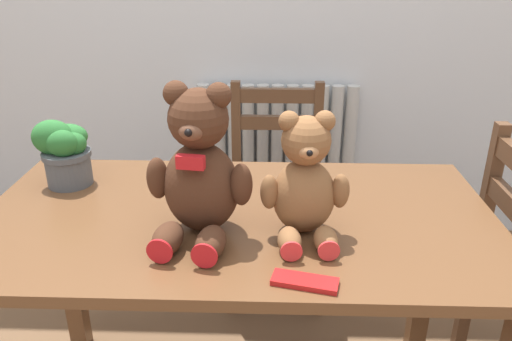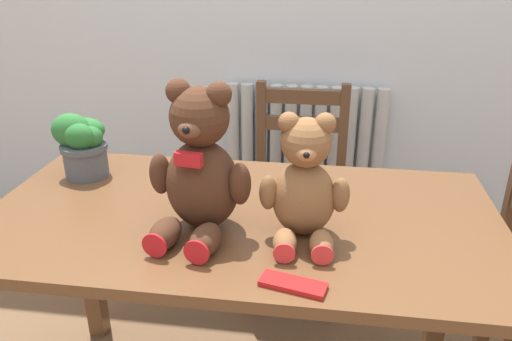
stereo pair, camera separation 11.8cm
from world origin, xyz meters
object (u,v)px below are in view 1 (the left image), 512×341
object	(u,v)px
teddy_bear_left	(199,171)
chocolate_bar	(305,282)
potted_plant	(64,151)
wooden_chair_behind	(276,187)
teddy_bear_right	(305,183)

from	to	relation	value
teddy_bear_left	chocolate_bar	world-z (taller)	teddy_bear_left
potted_plant	chocolate_bar	world-z (taller)	potted_plant
wooden_chair_behind	teddy_bear_left	xyz separation A→B (m)	(-0.19, -0.86, 0.45)
teddy_bear_right	wooden_chair_behind	bearing A→B (deg)	-89.76
potted_plant	chocolate_bar	xyz separation A→B (m)	(0.67, -0.47, -0.10)
teddy_bear_right	chocolate_bar	xyz separation A→B (m)	(-0.01, -0.21, -0.13)
teddy_bear_right	potted_plant	xyz separation A→B (m)	(-0.68, 0.26, -0.03)
wooden_chair_behind	chocolate_bar	bearing A→B (deg)	92.80
wooden_chair_behind	chocolate_bar	distance (m)	1.11
wooden_chair_behind	chocolate_bar	xyz separation A→B (m)	(0.05, -1.07, 0.30)
wooden_chair_behind	teddy_bear_left	size ratio (longest dim) A/B	2.37
potted_plant	wooden_chair_behind	bearing A→B (deg)	44.17
teddy_bear_right	chocolate_bar	distance (m)	0.25
potted_plant	chocolate_bar	size ratio (longest dim) A/B	1.43
teddy_bear_left	chocolate_bar	xyz separation A→B (m)	(0.24, -0.21, -0.15)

